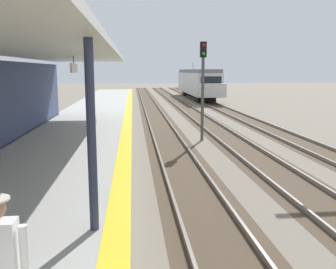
# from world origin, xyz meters

# --- Properties ---
(station_platform) EXTENTS (5.00, 80.00, 0.91)m
(station_platform) POSITION_xyz_m (-2.50, 16.00, 0.45)
(station_platform) COLOR #A8A8A3
(station_platform) RESTS_ON ground
(station_building_with_canopy) EXTENTS (4.85, 24.00, 4.43)m
(station_building_with_canopy) POSITION_xyz_m (-4.30, 11.68, 2.66)
(station_building_with_canopy) COLOR #4C4C4C
(station_building_with_canopy) RESTS_ON ground
(track_pair_nearest_platform) EXTENTS (2.34, 120.00, 0.16)m
(track_pair_nearest_platform) POSITION_xyz_m (1.90, 20.00, 0.05)
(track_pair_nearest_platform) COLOR #4C3D2D
(track_pair_nearest_platform) RESTS_ON ground
(track_pair_middle) EXTENTS (2.34, 120.00, 0.16)m
(track_pair_middle) POSITION_xyz_m (5.30, 20.00, 0.05)
(track_pair_middle) COLOR #4C3D2D
(track_pair_middle) RESTS_ON ground
(track_pair_far_side) EXTENTS (2.34, 120.00, 0.16)m
(track_pair_far_side) POSITION_xyz_m (8.70, 20.00, 0.05)
(track_pair_far_side) COLOR #4C3D2D
(track_pair_far_side) RESTS_ON ground
(approaching_train) EXTENTS (2.93, 19.60, 4.76)m
(approaching_train) POSITION_xyz_m (8.70, 48.22, 2.18)
(approaching_train) COLOR silver
(approaching_train) RESTS_ON ground
(rail_signal_post) EXTENTS (0.32, 0.34, 5.20)m
(rail_signal_post) POSITION_xyz_m (3.76, 18.22, 3.19)
(rail_signal_post) COLOR #4C4C4C
(rail_signal_post) RESTS_ON ground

